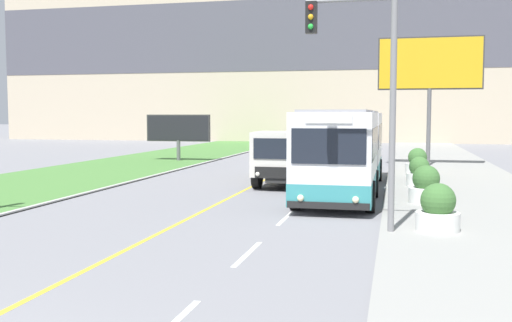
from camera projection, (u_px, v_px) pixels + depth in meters
The scene contains 11 objects.
apartment_block_background at pixel (343, 43), 66.75m from camera, with size 80.00×8.04×21.98m.
city_bus at pixel (346, 151), 23.45m from camera, with size 2.63×12.69×3.18m.
dump_truck at pixel (288, 158), 25.34m from camera, with size 2.42×6.93×2.33m.
car_distant at pixel (335, 146), 43.51m from camera, with size 1.80×4.30×1.45m.
traffic_light_mast at pixel (368, 76), 14.99m from camera, with size 2.28×0.32×6.29m.
billboard_large at pixel (430, 67), 34.05m from camera, with size 5.81×0.24×7.43m.
billboard_small at pixel (178, 129), 38.77m from camera, with size 4.29×0.24×3.01m.
planter_round_near at pixel (438, 210), 15.21m from camera, with size 1.11×1.11×1.22m.
planter_round_second at pixel (426, 186), 20.00m from camera, with size 1.13×1.13×1.27m.
planter_round_third at pixel (419, 173), 24.79m from camera, with size 1.04×1.04×1.21m.
planter_round_far at pixel (417, 163), 29.55m from camera, with size 1.15×1.15×1.29m.
Camera 1 is at (5.85, -4.68, 3.05)m, focal length 42.00 mm.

